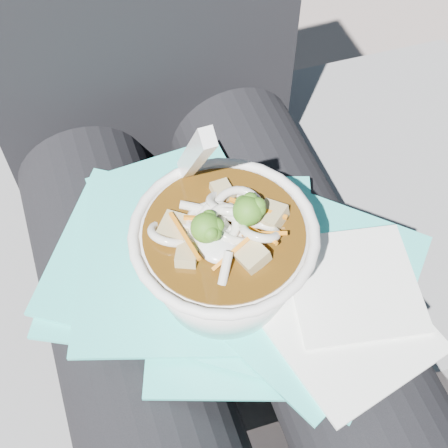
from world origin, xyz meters
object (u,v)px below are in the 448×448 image
object	(u,v)px
person_body	(192,232)
plastic_bag	(223,271)
lap	(220,314)
stone_ledge	(190,320)
udon_bowl	(224,251)

from	to	relation	value
person_body	plastic_bag	distance (m)	0.11
plastic_bag	lap	bearing A→B (deg)	179.48
stone_ledge	person_body	xyz separation A→B (m)	(0.00, -0.06, 0.33)
person_body	udon_bowl	bearing A→B (deg)	-91.03
lap	plastic_bag	xyz separation A→B (m)	(0.00, -0.00, 0.09)
stone_ledge	person_body	world-z (taller)	person_body
stone_ledge	person_body	bearing A→B (deg)	-90.00
stone_ledge	lap	bearing A→B (deg)	-90.00
stone_ledge	lap	world-z (taller)	lap
plastic_bag	udon_bowl	world-z (taller)	udon_bowl
lap	udon_bowl	distance (m)	0.15
stone_ledge	udon_bowl	size ratio (longest dim) A/B	5.09
person_body	plastic_bag	size ratio (longest dim) A/B	2.67
stone_ledge	person_body	size ratio (longest dim) A/B	0.99
person_body	plastic_bag	world-z (taller)	person_body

